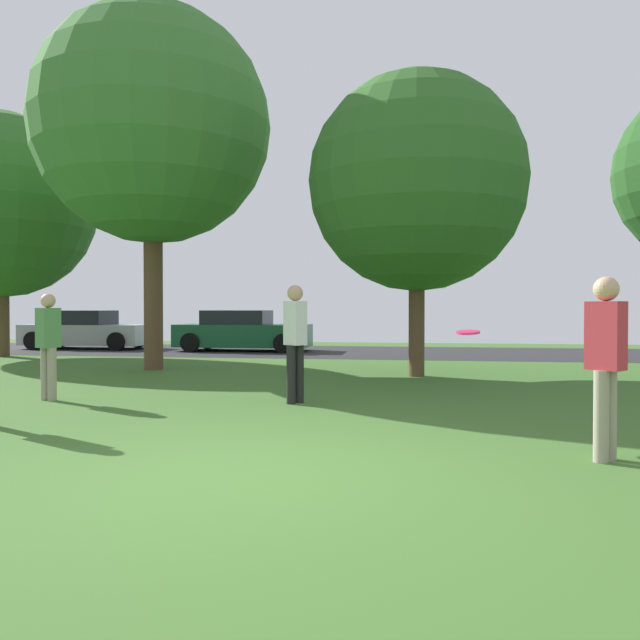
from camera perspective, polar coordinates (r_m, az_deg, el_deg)
The scene contains 11 objects.
ground_plane at distance 5.63m, azimuth -6.09°, elevation -13.97°, with size 44.00×44.00×0.00m, color #3D6628.
road_strip at distance 21.35m, azimuth 5.23°, elevation -2.88°, with size 44.00×6.40×0.01m, color #28282B.
maple_tree_near at distance 16.27m, azimuth -14.78°, elevation 16.46°, with size 5.59×5.59×8.61m.
oak_tree_center at distance 14.07m, azimuth 8.69°, elevation 12.06°, with size 4.66×4.66×6.49m.
oak_tree_right at distance 21.86m, azimuth -26.70°, elevation 9.17°, with size 5.60×5.60×7.40m.
person_thrower at distance 9.75m, azimuth -2.24°, elevation -1.55°, with size 0.39×0.38×1.82m.
person_catcher at distance 6.65m, azimuth 24.23°, elevation -3.15°, with size 0.39×0.38×1.76m.
person_walking at distance 10.96m, azimuth -23.18°, elevation -1.76°, with size 0.32×0.38×1.70m.
frisbee_disc at distance 7.47m, azimuth 13.13°, elevation -1.08°, with size 0.36×0.36×0.05m.
parked_car_silver at distance 24.64m, azimuth -20.26°, elevation -0.94°, with size 4.50×1.94×1.39m.
parked_car_green at distance 22.06m, azimuth -6.98°, elevation -1.08°, with size 4.55×2.01×1.40m.
Camera 1 is at (1.43, -5.25, 1.46)m, focal length 35.69 mm.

